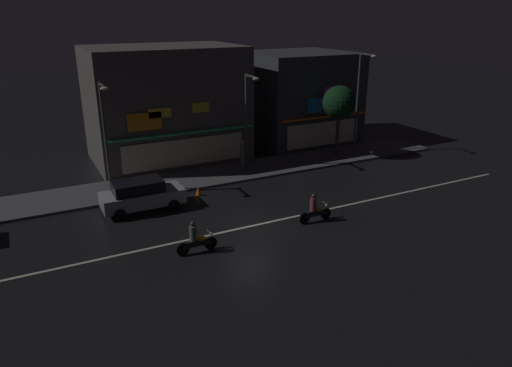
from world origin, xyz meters
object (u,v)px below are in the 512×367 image
(streetlamp_east, at_px, (360,95))
(parked_car_trailing, at_px, (141,195))
(streetlamp_west, at_px, (105,129))
(streetlamp_mid, at_px, (248,113))
(traffic_cone, at_px, (198,191))
(pedestrian_on_sidewalk, at_px, (242,155))
(motorcycle_following, at_px, (315,210))
(motorcycle_lead, at_px, (195,240))

(streetlamp_east, relative_size, parked_car_trailing, 1.67)
(streetlamp_west, distance_m, streetlamp_mid, 9.17)
(streetlamp_mid, relative_size, traffic_cone, 11.26)
(streetlamp_east, bearing_deg, pedestrian_on_sidewalk, 178.98)
(streetlamp_east, distance_m, parked_car_trailing, 17.74)
(streetlamp_east, xyz_separation_m, pedestrian_on_sidewalk, (-9.37, 0.17, -3.33))
(streetlamp_east, relative_size, traffic_cone, 13.07)
(motorcycle_following, xyz_separation_m, traffic_cone, (-3.96, 6.03, -0.36))
(streetlamp_west, xyz_separation_m, streetlamp_east, (18.07, 0.51, 0.44))
(streetlamp_west, height_order, streetlamp_east, streetlamp_east)
(pedestrian_on_sidewalk, distance_m, parked_car_trailing, 8.48)
(motorcycle_following, bearing_deg, traffic_cone, -51.85)
(traffic_cone, bearing_deg, streetlamp_mid, 32.83)
(motorcycle_following, bearing_deg, pedestrian_on_sidewalk, -87.15)
(streetlamp_mid, distance_m, motorcycle_following, 9.66)
(pedestrian_on_sidewalk, bearing_deg, streetlamp_west, -130.52)
(streetlamp_west, height_order, pedestrian_on_sidewalk, streetlamp_west)
(streetlamp_east, bearing_deg, streetlamp_mid, 178.80)
(streetlamp_mid, height_order, motorcycle_following, streetlamp_mid)
(streetlamp_west, bearing_deg, traffic_cone, -27.94)
(streetlamp_mid, bearing_deg, traffic_cone, -147.17)
(pedestrian_on_sidewalk, relative_size, traffic_cone, 3.49)
(streetlamp_west, relative_size, streetlamp_east, 0.88)
(pedestrian_on_sidewalk, xyz_separation_m, motorcycle_following, (-0.32, -9.06, -0.41))
(streetlamp_east, xyz_separation_m, motorcycle_lead, (-16.18, -9.25, -3.74))
(streetlamp_east, xyz_separation_m, parked_car_trailing, (-17.05, -3.40, -3.51))
(parked_car_trailing, height_order, motorcycle_following, parked_car_trailing)
(streetlamp_west, distance_m, motorcycle_following, 12.30)
(traffic_cone, bearing_deg, streetlamp_east, 11.82)
(streetlamp_east, height_order, parked_car_trailing, streetlamp_east)
(streetlamp_west, xyz_separation_m, motorcycle_following, (8.38, -8.38, -3.30))
(pedestrian_on_sidewalk, height_order, motorcycle_following, pedestrian_on_sidewalk)
(streetlamp_west, height_order, motorcycle_following, streetlamp_west)
(streetlamp_mid, distance_m, traffic_cone, 6.66)
(motorcycle_following, distance_m, traffic_cone, 7.23)
(streetlamp_west, bearing_deg, motorcycle_lead, -77.81)
(motorcycle_lead, distance_m, motorcycle_following, 6.50)
(parked_car_trailing, height_order, traffic_cone, parked_car_trailing)
(streetlamp_west, height_order, streetlamp_mid, streetlamp_west)
(motorcycle_following, relative_size, traffic_cone, 3.45)
(streetlamp_west, distance_m, motorcycle_lead, 9.53)
(streetlamp_west, relative_size, motorcycle_following, 3.34)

